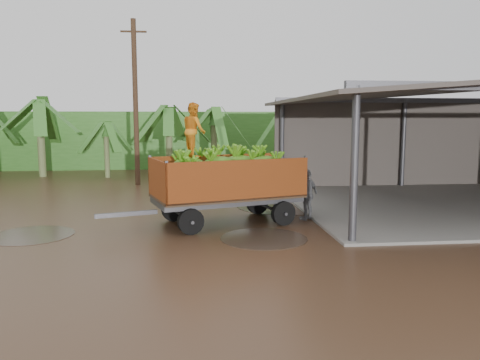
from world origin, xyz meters
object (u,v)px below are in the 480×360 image
(banana_trailer, at_px, (226,180))
(man_grey, at_px, (307,195))
(man_blue, at_px, (182,187))
(utility_pole, at_px, (136,102))

(banana_trailer, height_order, man_grey, banana_trailer)
(man_blue, bearing_deg, banana_trailer, 112.51)
(man_grey, bearing_deg, man_blue, -64.59)
(banana_trailer, xyz_separation_m, utility_pole, (-3.62, 8.75, 2.60))
(man_grey, distance_m, utility_pole, 10.99)
(banana_trailer, height_order, man_blue, banana_trailer)
(utility_pole, bearing_deg, banana_trailer, -67.52)
(banana_trailer, xyz_separation_m, man_blue, (-1.38, 2.15, -0.50))
(banana_trailer, relative_size, man_grey, 3.82)
(banana_trailer, bearing_deg, man_blue, 105.68)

